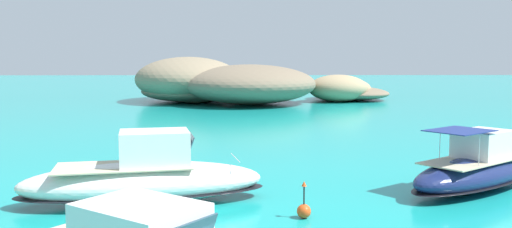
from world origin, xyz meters
TOP-DOWN VIEW (x-y plane):
  - islet_large at (-3.17, 65.49)m, footprint 28.72×26.92m
  - islet_small at (16.50, 68.23)m, footprint 15.85×17.16m
  - motorboat_white at (-2.88, 10.77)m, footprint 11.07×5.20m
  - motorboat_navy at (12.62, 12.87)m, footprint 9.36×8.04m
  - channel_buoy at (3.79, 8.31)m, footprint 0.56×0.56m

SIDE VIEW (x-z plane):
  - channel_buoy at x=3.79m, z-range -0.40..1.08m
  - motorboat_navy at x=12.62m, z-range -0.55..2.45m
  - motorboat_white at x=-2.88m, z-range -0.52..2.61m
  - islet_small at x=16.50m, z-range -0.47..3.52m
  - islet_large at x=-3.17m, z-range -0.56..6.02m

